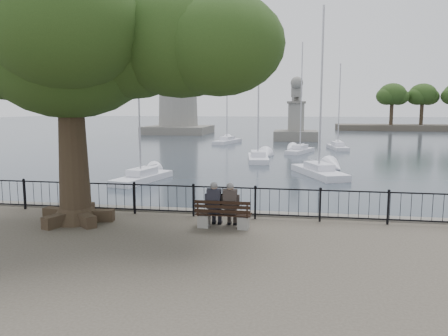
% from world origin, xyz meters
% --- Properties ---
extents(harbor, '(260.00, 260.00, 1.20)m').
position_xyz_m(harbor, '(0.00, 3.00, -0.50)').
color(harbor, '#646058').
rests_on(harbor, ground).
extents(railing, '(22.06, 0.06, 1.00)m').
position_xyz_m(railing, '(0.00, 2.50, 0.56)').
color(railing, black).
rests_on(railing, ground).
extents(bench, '(1.62, 0.49, 0.85)m').
position_xyz_m(bench, '(0.19, 1.29, 0.30)').
color(bench, gray).
rests_on(bench, ground).
extents(person_left, '(0.40, 0.67, 1.35)m').
position_xyz_m(person_left, '(-0.08, 1.39, 0.62)').
color(person_left, black).
rests_on(person_left, ground).
extents(person_right, '(0.40, 0.67, 1.35)m').
position_xyz_m(person_right, '(0.39, 1.38, 0.62)').
color(person_right, '#2B2523').
rests_on(person_right, ground).
extents(tree, '(10.37, 7.24, 8.47)m').
position_xyz_m(tree, '(-3.64, 1.40, 5.57)').
color(tree, black).
rests_on(tree, ground).
extents(lighthouse, '(10.59, 10.59, 32.22)m').
position_xyz_m(lighthouse, '(-18.00, 62.00, 12.64)').
color(lighthouse, '#646058').
rests_on(lighthouse, ground).
extents(lion_monument, '(5.85, 5.85, 8.66)m').
position_xyz_m(lion_monument, '(2.00, 49.94, 1.16)').
color(lion_monument, '#646058').
rests_on(lion_monument, ground).
extents(sailboat_a, '(2.48, 5.22, 9.78)m').
position_xyz_m(sailboat_a, '(-7.05, 14.22, -0.70)').
color(sailboat_a, silver).
rests_on(sailboat_a, ground).
extents(sailboat_b, '(2.28, 5.85, 13.00)m').
position_xyz_m(sailboat_b, '(-0.99, 25.64, -0.63)').
color(sailboat_b, silver).
rests_on(sailboat_b, ground).
extents(sailboat_c, '(3.69, 6.07, 11.05)m').
position_xyz_m(sailboat_c, '(3.70, 18.35, -0.69)').
color(sailboat_c, silver).
rests_on(sailboat_c, ground).
extents(sailboat_f, '(2.99, 5.06, 10.87)m').
position_xyz_m(sailboat_f, '(2.53, 32.91, -0.67)').
color(sailboat_f, silver).
rests_on(sailboat_f, ground).
extents(sailboat_g, '(2.09, 5.08, 9.22)m').
position_xyz_m(sailboat_g, '(6.54, 37.46, -0.71)').
color(sailboat_g, silver).
rests_on(sailboat_g, ground).
extents(sailboat_h, '(3.03, 6.00, 12.50)m').
position_xyz_m(sailboat_h, '(-6.47, 43.29, -0.65)').
color(sailboat_h, silver).
rests_on(sailboat_h, ground).
extents(far_shore, '(30.00, 8.60, 9.18)m').
position_xyz_m(far_shore, '(25.54, 79.46, 3.00)').
color(far_shore, '#433D34').
rests_on(far_shore, ground).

